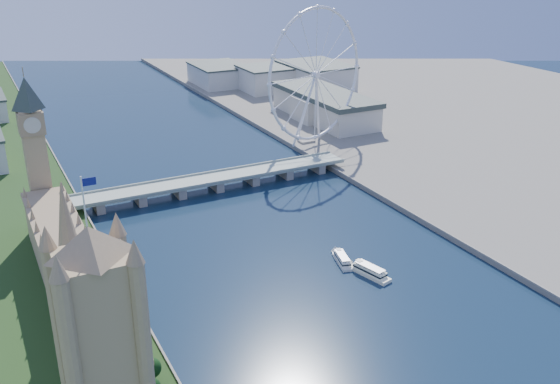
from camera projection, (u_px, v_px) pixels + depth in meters
victoria_tower at (103, 349)px, 203.95m from camera, size 28.16×28.16×112.00m
parliament_range at (74, 282)px, 315.30m from camera, size 24.00×200.00×70.00m
big_ben at (33, 135)px, 386.43m from camera, size 20.02×20.02×110.00m
westminster_bridge at (216, 181)px, 481.15m from camera, size 220.00×22.00×9.50m
london_eye at (316, 75)px, 554.55m from camera, size 113.60×39.12×124.30m
county_hall at (324, 121)px, 664.92m from camera, size 54.00×144.00×35.00m
city_skyline at (163, 94)px, 708.51m from camera, size 505.00×280.00×32.00m
tour_boat_near at (342, 263)px, 372.48m from camera, size 13.06×26.92×5.73m
tour_boat_far at (369, 275)px, 358.44m from camera, size 14.74×30.89×6.61m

